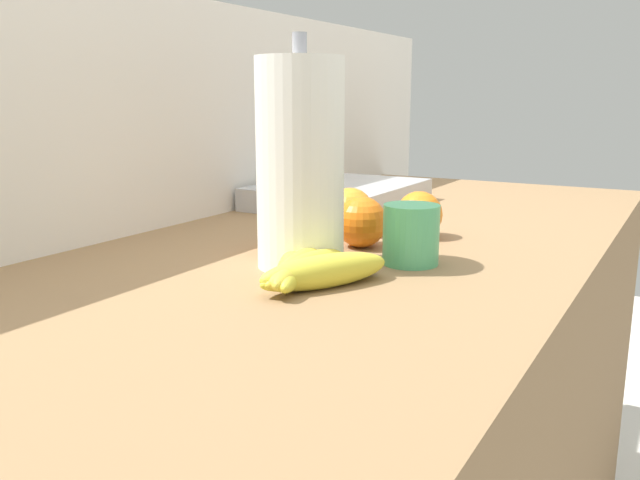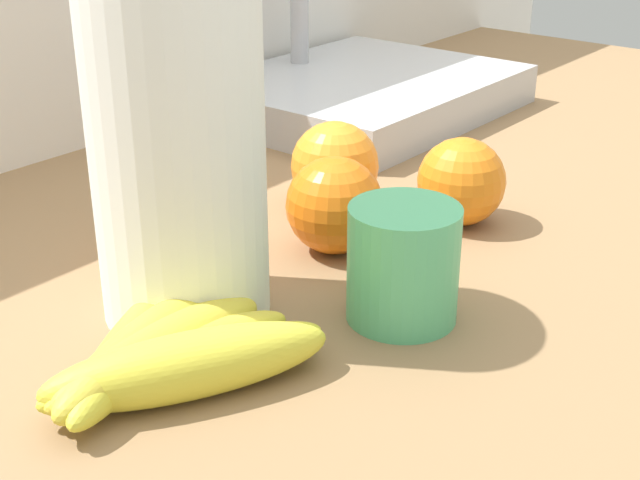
# 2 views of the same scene
# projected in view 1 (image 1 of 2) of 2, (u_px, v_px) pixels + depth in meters

# --- Properties ---
(counter) EXTENTS (1.66, 0.73, 0.88)m
(counter) POSITION_uv_depth(u_px,v_px,m) (371.00, 463.00, 1.24)
(counter) COLOR olive
(counter) RESTS_ON ground
(wall_back) EXTENTS (2.06, 0.06, 1.30)m
(wall_back) POSITION_uv_depth(u_px,v_px,m) (205.00, 323.00, 1.39)
(wall_back) COLOR silver
(wall_back) RESTS_ON ground
(banana_bunch) EXTENTS (0.20, 0.18, 0.04)m
(banana_bunch) POSITION_uv_depth(u_px,v_px,m) (310.00, 269.00, 0.84)
(banana_bunch) COLOR gold
(banana_bunch) RESTS_ON counter
(orange_center) EXTENTS (0.08, 0.08, 0.08)m
(orange_center) POSITION_uv_depth(u_px,v_px,m) (350.00, 211.00, 1.14)
(orange_center) COLOR orange
(orange_center) RESTS_ON counter
(orange_far_right) EXTENTS (0.07, 0.07, 0.07)m
(orange_far_right) POSITION_uv_depth(u_px,v_px,m) (283.00, 231.00, 1.02)
(orange_far_right) COLOR orange
(orange_far_right) RESTS_ON counter
(orange_front) EXTENTS (0.08, 0.08, 0.08)m
(orange_front) POSITION_uv_depth(u_px,v_px,m) (419.00, 214.00, 1.12)
(orange_front) COLOR orange
(orange_front) RESTS_ON counter
(orange_back_left) EXTENTS (0.08, 0.08, 0.08)m
(orange_back_left) POSITION_uv_depth(u_px,v_px,m) (361.00, 222.00, 1.05)
(orange_back_left) COLOR orange
(orange_back_left) RESTS_ON counter
(paper_towel_roll) EXTENTS (0.12, 0.12, 0.32)m
(paper_towel_roll) POSITION_uv_depth(u_px,v_px,m) (300.00, 164.00, 0.91)
(paper_towel_roll) COLOR white
(paper_towel_roll) RESTS_ON counter
(sink_basin) EXTENTS (0.37, 0.30, 0.24)m
(sink_basin) POSITION_uv_depth(u_px,v_px,m) (338.00, 193.00, 1.46)
(sink_basin) COLOR #B7BABF
(sink_basin) RESTS_ON counter
(mug) EXTENTS (0.08, 0.08, 0.09)m
(mug) POSITION_uv_depth(u_px,v_px,m) (411.00, 234.00, 0.94)
(mug) COLOR #56BF7F
(mug) RESTS_ON counter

